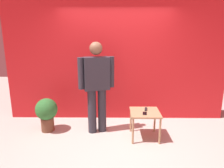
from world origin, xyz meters
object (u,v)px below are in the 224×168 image
(side_table, at_px, (145,115))
(potted_plant, at_px, (47,112))
(cell_phone, at_px, (145,113))
(standing_person, at_px, (97,83))
(tv_remote, at_px, (146,109))

(side_table, distance_m, potted_plant, 1.96)
(cell_phone, xyz_separation_m, potted_plant, (-1.92, 0.35, -0.12))
(standing_person, relative_size, tv_remote, 10.59)
(side_table, height_order, potted_plant, potted_plant)
(side_table, height_order, cell_phone, cell_phone)
(side_table, xyz_separation_m, cell_phone, (-0.02, -0.09, 0.08))
(standing_person, distance_m, tv_remote, 1.07)
(potted_plant, bearing_deg, side_table, -7.58)
(standing_person, relative_size, potted_plant, 2.62)
(standing_person, distance_m, cell_phone, 1.07)
(side_table, distance_m, tv_remote, 0.14)
(cell_phone, xyz_separation_m, tv_remote, (0.05, 0.20, 0.01))
(standing_person, bearing_deg, side_table, -14.80)
(standing_person, xyz_separation_m, side_table, (0.92, -0.24, -0.56))
(potted_plant, bearing_deg, tv_remote, -4.36)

